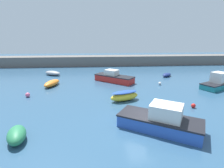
{
  "coord_description": "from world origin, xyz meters",
  "views": [
    {
      "loc": [
        -3.48,
        -12.04,
        6.6
      ],
      "look_at": [
        -1.66,
        9.55,
        0.68
      ],
      "focal_mm": 28.0,
      "sensor_mm": 36.0,
      "label": 1
    }
  ],
  "objects_px": {
    "open_tender_yellow": "(52,83)",
    "dinghy_near_pier": "(17,135)",
    "mooring_buoy_red": "(193,106)",
    "motorboat_with_cabin": "(114,78)",
    "fishing_dinghy_green": "(167,75)",
    "rowboat_with_red_cover": "(124,96)",
    "rowboat_blue_near": "(53,73)",
    "mooring_buoy_pink": "(28,95)",
    "motorboat_grey_hull": "(161,120)",
    "mooring_buoy_white": "(160,83)",
    "cabin_cruiser_white": "(220,83)"
  },
  "relations": [
    {
      "from": "fishing_dinghy_green",
      "to": "mooring_buoy_white",
      "type": "xyz_separation_m",
      "value": [
        -3.03,
        -5.1,
        -0.08
      ]
    },
    {
      "from": "motorboat_with_cabin",
      "to": "mooring_buoy_red",
      "type": "xyz_separation_m",
      "value": [
        6.65,
        -10.62,
        -0.42
      ]
    },
    {
      "from": "mooring_buoy_pink",
      "to": "mooring_buoy_white",
      "type": "distance_m",
      "value": 17.03
    },
    {
      "from": "mooring_buoy_white",
      "to": "cabin_cruiser_white",
      "type": "bearing_deg",
      "value": -15.48
    },
    {
      "from": "cabin_cruiser_white",
      "to": "rowboat_blue_near",
      "type": "bearing_deg",
      "value": 131.5
    },
    {
      "from": "motorboat_grey_hull",
      "to": "mooring_buoy_red",
      "type": "bearing_deg",
      "value": -108.99
    },
    {
      "from": "fishing_dinghy_green",
      "to": "mooring_buoy_pink",
      "type": "relative_size",
      "value": 4.83
    },
    {
      "from": "mooring_buoy_white",
      "to": "open_tender_yellow",
      "type": "bearing_deg",
      "value": 177.26
    },
    {
      "from": "motorboat_grey_hull",
      "to": "mooring_buoy_pink",
      "type": "bearing_deg",
      "value": -1.35
    },
    {
      "from": "open_tender_yellow",
      "to": "mooring_buoy_red",
      "type": "relative_size",
      "value": 8.48
    },
    {
      "from": "dinghy_near_pier",
      "to": "mooring_buoy_red",
      "type": "bearing_deg",
      "value": 87.51
    },
    {
      "from": "motorboat_grey_hull",
      "to": "rowboat_blue_near",
      "type": "xyz_separation_m",
      "value": [
        -12.34,
        19.7,
        -0.35
      ]
    },
    {
      "from": "cabin_cruiser_white",
      "to": "mooring_buoy_red",
      "type": "height_order",
      "value": "cabin_cruiser_white"
    },
    {
      "from": "open_tender_yellow",
      "to": "motorboat_with_cabin",
      "type": "bearing_deg",
      "value": 116.57
    },
    {
      "from": "open_tender_yellow",
      "to": "dinghy_near_pier",
      "type": "bearing_deg",
      "value": 20.05
    },
    {
      "from": "open_tender_yellow",
      "to": "mooring_buoy_white",
      "type": "height_order",
      "value": "open_tender_yellow"
    },
    {
      "from": "fishing_dinghy_green",
      "to": "open_tender_yellow",
      "type": "bearing_deg",
      "value": -32.24
    },
    {
      "from": "rowboat_with_red_cover",
      "to": "open_tender_yellow",
      "type": "relative_size",
      "value": 0.95
    },
    {
      "from": "cabin_cruiser_white",
      "to": "open_tender_yellow",
      "type": "bearing_deg",
      "value": 146.76
    },
    {
      "from": "motorboat_grey_hull",
      "to": "rowboat_with_red_cover",
      "type": "bearing_deg",
      "value": -42.54
    },
    {
      "from": "motorboat_with_cabin",
      "to": "open_tender_yellow",
      "type": "height_order",
      "value": "motorboat_with_cabin"
    },
    {
      "from": "open_tender_yellow",
      "to": "mooring_buoy_red",
      "type": "distance_m",
      "value": 17.78
    },
    {
      "from": "rowboat_blue_near",
      "to": "open_tender_yellow",
      "type": "distance_m",
      "value": 7.22
    },
    {
      "from": "dinghy_near_pier",
      "to": "mooring_buoy_white",
      "type": "relative_size",
      "value": 5.98
    },
    {
      "from": "open_tender_yellow",
      "to": "cabin_cruiser_white",
      "type": "bearing_deg",
      "value": 98.83
    },
    {
      "from": "motorboat_grey_hull",
      "to": "mooring_buoy_white",
      "type": "relative_size",
      "value": 14.49
    },
    {
      "from": "rowboat_with_red_cover",
      "to": "mooring_buoy_white",
      "type": "relative_size",
      "value": 7.93
    },
    {
      "from": "mooring_buoy_pink",
      "to": "motorboat_grey_hull",
      "type": "bearing_deg",
      "value": -33.54
    },
    {
      "from": "rowboat_blue_near",
      "to": "rowboat_with_red_cover",
      "type": "bearing_deg",
      "value": 161.65
    },
    {
      "from": "dinghy_near_pier",
      "to": "mooring_buoy_red",
      "type": "relative_size",
      "value": 6.06
    },
    {
      "from": "open_tender_yellow",
      "to": "mooring_buoy_pink",
      "type": "height_order",
      "value": "open_tender_yellow"
    },
    {
      "from": "mooring_buoy_pink",
      "to": "fishing_dinghy_green",
      "type": "bearing_deg",
      "value": 24.17
    },
    {
      "from": "cabin_cruiser_white",
      "to": "open_tender_yellow",
      "type": "height_order",
      "value": "cabin_cruiser_white"
    },
    {
      "from": "cabin_cruiser_white",
      "to": "rowboat_blue_near",
      "type": "height_order",
      "value": "cabin_cruiser_white"
    },
    {
      "from": "motorboat_with_cabin",
      "to": "rowboat_with_red_cover",
      "type": "bearing_deg",
      "value": -47.44
    },
    {
      "from": "fishing_dinghy_green",
      "to": "mooring_buoy_pink",
      "type": "height_order",
      "value": "fishing_dinghy_green"
    },
    {
      "from": "motorboat_with_cabin",
      "to": "rowboat_with_red_cover",
      "type": "relative_size",
      "value": 1.77
    },
    {
      "from": "rowboat_blue_near",
      "to": "mooring_buoy_red",
      "type": "relative_size",
      "value": 8.23
    },
    {
      "from": "fishing_dinghy_green",
      "to": "rowboat_with_red_cover",
      "type": "xyz_separation_m",
      "value": [
        -8.95,
        -10.84,
        0.23
      ]
    },
    {
      "from": "motorboat_with_cabin",
      "to": "open_tender_yellow",
      "type": "relative_size",
      "value": 1.67
    },
    {
      "from": "fishing_dinghy_green",
      "to": "motorboat_grey_hull",
      "type": "bearing_deg",
      "value": 21.02
    },
    {
      "from": "cabin_cruiser_white",
      "to": "motorboat_with_cabin",
      "type": "distance_m",
      "value": 14.35
    },
    {
      "from": "motorboat_grey_hull",
      "to": "fishing_dinghy_green",
      "type": "distance_m",
      "value": 18.52
    },
    {
      "from": "mooring_buoy_pink",
      "to": "mooring_buoy_red",
      "type": "relative_size",
      "value": 1.19
    },
    {
      "from": "rowboat_with_red_cover",
      "to": "rowboat_blue_near",
      "type": "distance_m",
      "value": 17.2
    },
    {
      "from": "mooring_buoy_pink",
      "to": "mooring_buoy_red",
      "type": "xyz_separation_m",
      "value": [
        16.96,
        -4.53,
        -0.04
      ]
    },
    {
      "from": "dinghy_near_pier",
      "to": "mooring_buoy_red",
      "type": "distance_m",
      "value": 15.01
    },
    {
      "from": "fishing_dinghy_green",
      "to": "dinghy_near_pier",
      "type": "bearing_deg",
      "value": 0.03
    },
    {
      "from": "motorboat_with_cabin",
      "to": "dinghy_near_pier",
      "type": "relative_size",
      "value": 2.34
    },
    {
      "from": "cabin_cruiser_white",
      "to": "rowboat_with_red_cover",
      "type": "height_order",
      "value": "cabin_cruiser_white"
    }
  ]
}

